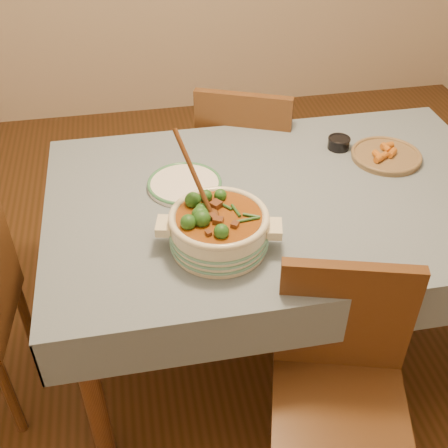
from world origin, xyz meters
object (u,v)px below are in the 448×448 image
stew_casserole (219,227)px  condiment_bowl (339,142)px  chair_near (340,380)px  white_plate (185,184)px  chair_far (246,160)px  dining_table (280,215)px  fried_plate (386,155)px

stew_casserole → condiment_bowl: bearing=41.1°
chair_near → stew_casserole: bearing=144.4°
white_plate → chair_near: 0.87m
white_plate → chair_near: bearing=-63.3°
stew_casserole → condiment_bowl: stew_casserole is taller
condiment_bowl → chair_near: bearing=-107.3°
chair_far → chair_near: size_ratio=1.04×
dining_table → white_plate: size_ratio=4.79×
dining_table → fried_plate: 0.50m
condiment_bowl → fried_plate: size_ratio=0.26×
dining_table → condiment_bowl: 0.43m
fried_plate → stew_casserole: bearing=-151.7°
stew_casserole → condiment_bowl: 0.78m
condiment_bowl → chair_near: size_ratio=0.11×
white_plate → chair_far: 0.67m
fried_plate → chair_far: (-0.46, 0.47, -0.26)m
chair_near → white_plate: bearing=132.5°
condiment_bowl → fried_plate: condiment_bowl is taller
dining_table → stew_casserole: bearing=-139.0°
chair_far → condiment_bowl: bearing=152.6°
stew_casserole → fried_plate: 0.84m
chair_far → fried_plate: bearing=157.0°
white_plate → chair_far: size_ratio=0.39×
dining_table → chair_far: bearing=89.0°
condiment_bowl → chair_near: 0.98m
dining_table → stew_casserole: stew_casserole is taller
fried_plate → chair_far: 0.70m
fried_plate → chair_far: size_ratio=0.39×
white_plate → fried_plate: (0.80, 0.05, 0.01)m
dining_table → condiment_bowl: size_ratio=18.08×
condiment_bowl → chair_far: bearing=129.9°
dining_table → chair_near: size_ratio=1.93×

